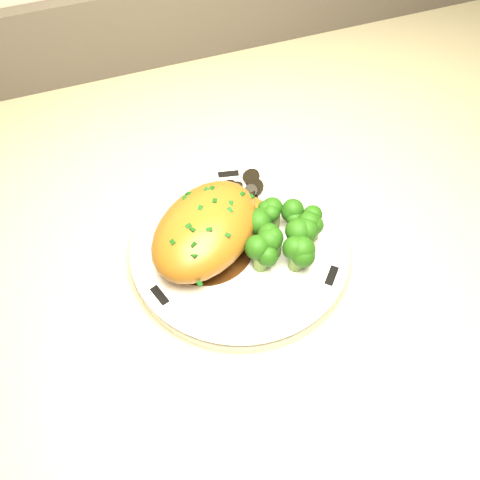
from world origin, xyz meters
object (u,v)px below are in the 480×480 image
object	(u,v)px
plate	(240,250)
counter	(72,444)
broccoli_florets	(284,234)
chicken_breast	(209,229)

from	to	relation	value
plate	counter	bearing A→B (deg)	173.30
counter	broccoli_florets	xyz separation A→B (m)	(0.34, -0.05, 0.52)
chicken_breast	plate	bearing A→B (deg)	-63.00
plate	chicken_breast	xyz separation A→B (m)	(-0.03, 0.01, 0.03)
counter	chicken_breast	xyz separation A→B (m)	(0.26, -0.02, 0.53)
chicken_breast	broccoli_florets	size ratio (longest dim) A/B	1.90
counter	plate	size ratio (longest dim) A/B	9.44
counter	broccoli_florets	distance (m)	0.62
plate	broccoli_florets	distance (m)	0.05
counter	chicken_breast	distance (m)	0.59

